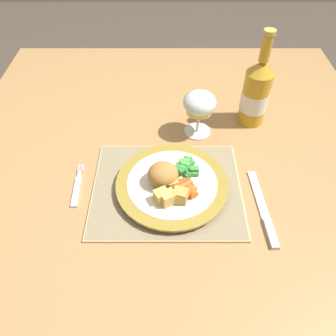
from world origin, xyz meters
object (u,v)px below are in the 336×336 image
object	(u,v)px
dining_table	(172,168)
fork	(78,188)
table_knife	(265,214)
bottle	(257,93)
wine_glass	(201,105)
dinner_plate	(174,185)

from	to	relation	value
dining_table	fork	distance (m)	0.28
dining_table	table_knife	bearing A→B (deg)	-48.17
table_knife	bottle	distance (m)	0.33
wine_glass	bottle	distance (m)	0.16
dining_table	wine_glass	world-z (taller)	wine_glass
dining_table	bottle	distance (m)	0.30
wine_glass	table_knife	bearing A→B (deg)	-64.81
dinner_plate	table_knife	world-z (taller)	dinner_plate
fork	wine_glass	size ratio (longest dim) A/B	1.01
fork	bottle	world-z (taller)	bottle
wine_glass	dining_table	bearing A→B (deg)	-144.06
dinner_plate	table_knife	bearing A→B (deg)	-19.59
dining_table	dinner_plate	world-z (taller)	dinner_plate
fork	bottle	size ratio (longest dim) A/B	0.49
fork	wine_glass	distance (m)	0.36
table_knife	bottle	bearing A→B (deg)	85.84
table_knife	fork	bearing A→B (deg)	170.31
wine_glass	dinner_plate	bearing A→B (deg)	-108.30
fork	dinner_plate	bearing A→B (deg)	-0.47
dinner_plate	bottle	xyz separation A→B (m)	(0.22, 0.25, 0.07)
table_knife	wine_glass	bearing A→B (deg)	115.19
fork	table_knife	bearing A→B (deg)	-9.69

